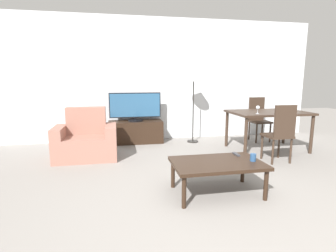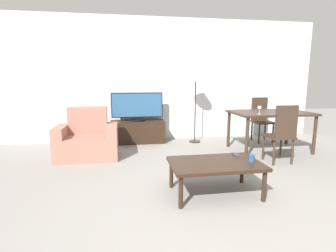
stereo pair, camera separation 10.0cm
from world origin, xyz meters
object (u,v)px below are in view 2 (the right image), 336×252
object	(u,v)px
dining_chair_near	(282,132)
floor_lamp	(196,79)
wine_glass_left	(260,108)
armchair	(87,141)
remote_primary	(235,155)
tv_stand	(138,132)
dining_chair_far	(261,117)
tv	(137,107)
coffee_table	(215,165)
cup_white_near	(252,158)
dining_table	(270,116)

from	to	relation	value
dining_chair_near	floor_lamp	bearing A→B (deg)	120.28
dining_chair_near	wine_glass_left	xyz separation A→B (m)	(-0.13, 0.51, 0.33)
armchair	remote_primary	world-z (taller)	armchair
dining_chair_near	wine_glass_left	distance (m)	0.62
tv_stand	dining_chair_far	xyz separation A→B (m)	(2.72, -0.30, 0.29)
floor_lamp	tv_stand	bearing A→B (deg)	171.60
armchair	tv	world-z (taller)	tv
dining_chair_near	dining_chair_far	world-z (taller)	same
tv_stand	coffee_table	distance (m)	2.90
coffee_table	floor_lamp	bearing A→B (deg)	79.79
armchair	remote_primary	xyz separation A→B (m)	(2.04, -1.59, 0.10)
tv_stand	floor_lamp	distance (m)	1.68
remote_primary	coffee_table	bearing A→B (deg)	-147.88
dining_chair_far	floor_lamp	size ratio (longest dim) A/B	0.62
tv	coffee_table	world-z (taller)	tv
coffee_table	dining_chair_far	world-z (taller)	dining_chair_far
armchair	wine_glass_left	world-z (taller)	wine_glass_left
cup_white_near	armchair	bearing A→B (deg)	138.66
floor_lamp	remote_primary	world-z (taller)	floor_lamp
armchair	tv	size ratio (longest dim) A/B	0.95
dining_chair_near	cup_white_near	size ratio (longest dim) A/B	10.79
dining_table	tv_stand	bearing A→B (deg)	156.32
dining_chair_far	remote_primary	xyz separation A→B (m)	(-1.61, -2.28, -0.12)
coffee_table	cup_white_near	distance (m)	0.44
wine_glass_left	tv_stand	bearing A→B (deg)	147.10
armchair	remote_primary	size ratio (longest dim) A/B	6.91
dining_chair_far	wine_glass_left	distance (m)	1.27
armchair	tv_stand	world-z (taller)	armchair
dining_chair_far	coffee_table	bearing A→B (deg)	-128.08
dining_table	wine_glass_left	bearing A→B (deg)	-144.86
dining_table	dining_chair_near	distance (m)	0.83
coffee_table	remote_primary	bearing A→B (deg)	32.12
armchair	wine_glass_left	size ratio (longest dim) A/B	7.10
tv_stand	cup_white_near	xyz separation A→B (m)	(1.19, -2.85, 0.21)
coffee_table	dining_chair_near	size ratio (longest dim) A/B	1.11
dining_chair_near	remote_primary	bearing A→B (deg)	-147.06
dining_chair_near	cup_white_near	xyz separation A→B (m)	(-1.03, -0.99, -0.09)
tv	dining_chair_near	xyz separation A→B (m)	(2.22, -1.86, -0.26)
remote_primary	dining_table	bearing A→B (deg)	47.78
tv_stand	remote_primary	distance (m)	2.81
dining_chair_near	remote_primary	xyz separation A→B (m)	(-1.11, -0.72, -0.12)
remote_primary	dining_chair_far	bearing A→B (deg)	54.75
tv	dining_chair_far	bearing A→B (deg)	-6.29
armchair	cup_white_near	bearing A→B (deg)	-41.34
floor_lamp	remote_primary	xyz separation A→B (m)	(-0.13, -2.40, -0.96)
remote_primary	cup_white_near	bearing A→B (deg)	-73.23
armchair	wine_glass_left	xyz separation A→B (m)	(3.02, -0.36, 0.55)
coffee_table	dining_table	xyz separation A→B (m)	(1.70, 1.71, 0.32)
coffee_table	remote_primary	world-z (taller)	remote_primary
coffee_table	armchair	bearing A→B (deg)	133.14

